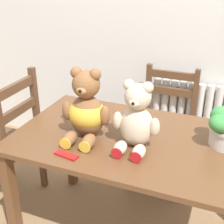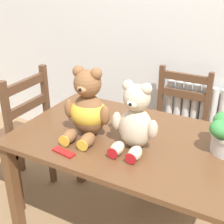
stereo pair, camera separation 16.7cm
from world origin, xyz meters
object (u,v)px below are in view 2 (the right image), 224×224
chocolate_bar (64,152)px  teddy_bear_left (88,109)px  wooden_chair_behind (175,131)px  wooden_chair_side (19,137)px  teddy_bear_right (135,121)px

chocolate_bar → teddy_bear_left: bearing=88.1°
wooden_chair_behind → wooden_chair_side: wooden_chair_side is taller
wooden_chair_side → teddy_bear_left: (0.70, -0.13, 0.44)m
teddy_bear_left → teddy_bear_right: teddy_bear_left is taller
teddy_bear_left → teddy_bear_right: bearing=174.9°
wooden_chair_behind → chocolate_bar: (-0.29, -1.05, 0.31)m
wooden_chair_side → teddy_bear_right: teddy_bear_right is taller
wooden_chair_side → teddy_bear_right: 1.09m
wooden_chair_behind → teddy_bear_right: size_ratio=2.52×
wooden_chair_side → teddy_bear_left: teddy_bear_left is taller
wooden_chair_side → chocolate_bar: wooden_chair_side is taller
wooden_chair_behind → teddy_bear_left: bearing=70.9°
wooden_chair_side → wooden_chair_behind: bearing=-54.9°
wooden_chair_behind → wooden_chair_side: 1.20m
teddy_bear_right → wooden_chair_behind: bearing=-89.9°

